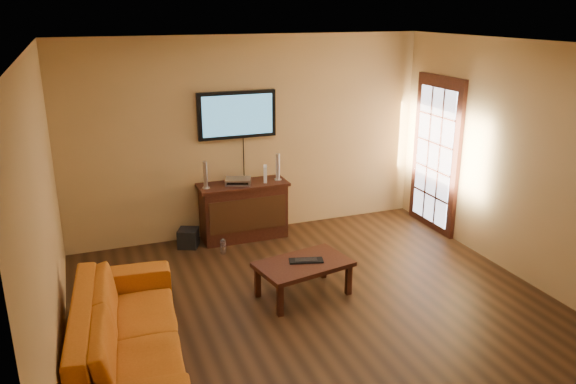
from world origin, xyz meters
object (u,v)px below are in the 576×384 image
sofa (127,321)px  bottle (223,247)px  television (237,115)px  speaker_right (278,168)px  media_console (244,211)px  coffee_table (303,267)px  speaker_left (205,176)px  subwoofer (188,238)px  keyboard (306,260)px  av_receiver (238,181)px  game_console (265,174)px

sofa → bottle: sofa is taller
television → bottle: television is taller
speaker_right → media_console: bearing=178.4°
coffee_table → speaker_left: bearing=110.1°
subwoofer → keyboard: keyboard is taller
coffee_table → bottle: bearing=111.7°
av_receiver → bottle: 0.91m
game_console → keyboard: game_console is taller
television → media_console: bearing=-90.0°
av_receiver → subwoofer: 1.00m
av_receiver → bottle: av_receiver is taller
coffee_table → subwoofer: bearing=117.5°
keyboard → game_console: bearing=85.7°
speaker_left → game_console: 0.82m
speaker_right → subwoofer: size_ratio=1.48×
television → speaker_right: (0.49, -0.21, -0.73)m
av_receiver → television: bearing=90.5°
game_console → subwoofer: 1.33m
media_console → speaker_right: speaker_right is taller
coffee_table → speaker_left: 1.98m
speaker_right → coffee_table: bearing=-101.2°
speaker_right → game_console: 0.20m
sofa → speaker_right: bearing=-38.0°
media_console → speaker_right: size_ratio=3.29×
television → subwoofer: bearing=-163.3°
speaker_right → keyboard: bearing=-100.2°
keyboard → media_console: bearing=95.6°
media_console → speaker_left: speaker_left is taller
speaker_right → television: bearing=157.5°
speaker_right → av_receiver: bearing=177.8°
speaker_right → bottle: speaker_right is taller
keyboard → coffee_table: bearing=-160.3°
speaker_left → speaker_right: bearing=1.1°
sofa → keyboard: size_ratio=5.76×
game_console → bottle: size_ratio=1.03×
game_console → bottle: bearing=-131.6°
speaker_left → game_console: speaker_left is taller
sofa → game_console: 3.22m
television → speaker_left: television is taller
television → subwoofer: (-0.78, -0.23, -1.55)m
media_console → speaker_right: 0.74m
subwoofer → keyboard: size_ratio=0.63×
media_console → keyboard: 1.80m
coffee_table → speaker_left: speaker_left is taller
subwoofer → coffee_table: bearing=-38.0°
coffee_table → sofa: (-1.92, -0.63, 0.10)m
game_console → keyboard: bearing=-75.0°
coffee_table → keyboard: (0.04, 0.01, 0.06)m
speaker_right → bottle: size_ratio=1.73×
television → av_receiver: 0.88m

